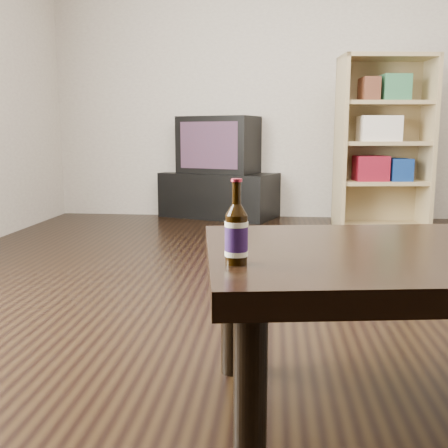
# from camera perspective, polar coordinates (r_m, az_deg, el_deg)

# --- Properties ---
(floor) EXTENTS (5.00, 6.00, 0.01)m
(floor) POSITION_cam_1_polar(r_m,az_deg,el_deg) (2.37, 13.61, -10.60)
(floor) COLOR black
(floor) RESTS_ON ground
(wall_back) EXTENTS (5.00, 0.02, 2.70)m
(wall_back) POSITION_cam_1_polar(r_m,az_deg,el_deg) (5.25, 9.50, 15.53)
(wall_back) COLOR #BEB0A4
(wall_back) RESTS_ON ground
(tv_stand) EXTENTS (1.21, 0.89, 0.44)m
(tv_stand) POSITION_cam_1_polar(r_m,az_deg,el_deg) (5.19, -0.52, 3.19)
(tv_stand) COLOR black
(tv_stand) RESTS_ON floor
(tv) EXTENTS (0.84, 0.68, 0.54)m
(tv) POSITION_cam_1_polar(r_m,az_deg,el_deg) (5.16, -0.54, 8.61)
(tv) COLOR black
(tv) RESTS_ON tv_stand
(bookshelf) EXTENTS (0.83, 0.45, 1.46)m
(bookshelf) POSITION_cam_1_polar(r_m,az_deg,el_deg) (4.79, 16.81, 8.77)
(bookshelf) COLOR #A08252
(bookshelf) RESTS_ON floor
(coffee_table) EXTENTS (1.42, 0.95, 0.49)m
(coffee_table) POSITION_cam_1_polar(r_m,az_deg,el_deg) (1.59, 22.79, -4.69)
(coffee_table) COLOR black
(coffee_table) RESTS_ON floor
(beer_bottle) EXTENTS (0.07, 0.07, 0.21)m
(beer_bottle) POSITION_cam_1_polar(r_m,az_deg,el_deg) (1.26, 1.36, -1.14)
(beer_bottle) COLOR black
(beer_bottle) RESTS_ON coffee_table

